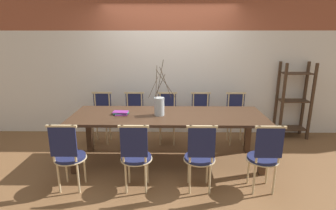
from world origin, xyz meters
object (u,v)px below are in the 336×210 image
object	(u,v)px
dining_table	(168,120)
chair_far_center	(167,116)
book_stack	(121,113)
chair_near_center	(200,155)
shelving_rack	(294,101)
vase_centerpiece	(159,106)

from	to	relation	value
dining_table	chair_far_center	world-z (taller)	chair_far_center
chair_far_center	book_stack	world-z (taller)	chair_far_center
chair_far_center	book_stack	xyz separation A→B (m)	(-0.69, -0.79, 0.30)
chair_near_center	chair_far_center	world-z (taller)	same
chair_near_center	shelving_rack	distance (m)	2.74
chair_far_center	vase_centerpiece	size ratio (longest dim) A/B	1.12
dining_table	vase_centerpiece	size ratio (longest dim) A/B	3.53
chair_near_center	shelving_rack	world-z (taller)	shelving_rack
shelving_rack	chair_near_center	bearing A→B (deg)	-136.37
chair_near_center	vase_centerpiece	size ratio (longest dim) A/B	1.12
shelving_rack	book_stack	bearing A→B (deg)	-160.87
dining_table	chair_near_center	distance (m)	0.92
chair_near_center	chair_far_center	bearing A→B (deg)	105.29
chair_near_center	vase_centerpiece	distance (m)	1.03
dining_table	chair_near_center	world-z (taller)	chair_near_center
dining_table	chair_far_center	size ratio (longest dim) A/B	3.15
vase_centerpiece	book_stack	xyz separation A→B (m)	(-0.58, 0.04, -0.12)
chair_near_center	shelving_rack	xyz separation A→B (m)	(1.97, 1.88, 0.23)
chair_near_center	book_stack	bearing A→B (deg)	144.23
book_stack	chair_near_center	bearing A→B (deg)	-35.77
chair_far_center	vase_centerpiece	bearing A→B (deg)	83.01
book_stack	shelving_rack	world-z (taller)	shelving_rack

